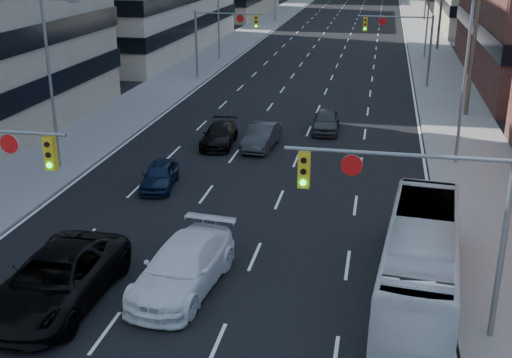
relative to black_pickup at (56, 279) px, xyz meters
The scene contains 18 objects.
road_surface 122.70m from the black_pickup, 88.10° to the left, with size 18.00×300.00×0.02m, color black.
sidewalk_left 122.86m from the black_pickup, 93.47° to the left, with size 5.00×300.00×0.15m, color slate.
sidewalk_right 123.61m from the black_pickup, 82.77° to the left, with size 5.00×300.00×0.15m, color slate.
signal_near_right 12.03m from the black_pickup, ahead, with size 6.59×0.33×6.00m.
signal_far_left 37.95m from the black_pickup, 95.49° to the left, with size 6.09×0.33×6.00m.
signal_far_right 39.56m from the black_pickup, 72.66° to the left, with size 6.09×0.33×6.00m.
utility_pole_block 33.28m from the black_pickup, 60.40° to the left, with size 2.20×0.28×11.00m.
streetlight_left_near 14.70m from the black_pickup, 116.43° to the left, with size 2.03×0.22×9.00m.
streetlight_left_mid 48.22m from the black_pickup, 97.51° to the left, with size 2.03×0.22×9.00m.
streetlight_right_near 23.14m from the black_pickup, 50.75° to the left, with size 2.03×0.22×9.00m.
streetlight_right_far 54.72m from the black_pickup, 74.69° to the left, with size 2.03×0.22×9.00m.
black_pickup is the anchor object (origin of this frame).
white_van 4.26m from the black_pickup, 25.02° to the left, with size 2.37×5.83×1.69m, color silver.
transit_bus 12.34m from the black_pickup, 13.74° to the left, with size 2.34×10.01×2.79m, color silver.
sedan_blue 11.18m from the black_pickup, 91.39° to the left, with size 1.51×3.75×1.28m, color black.
sedan_grey_center 18.89m from the black_pickup, 79.27° to the left, with size 1.49×4.28×1.41m, color #2B2B2D.
sedan_black_far 18.63m from the black_pickup, 87.18° to the left, with size 1.80×4.43×1.29m, color black.
sedan_grey_right 23.91m from the black_pickup, 73.12° to the left, with size 1.66×4.13×1.41m, color #333336.
Camera 1 is at (6.17, -9.95, 11.52)m, focal length 45.00 mm.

